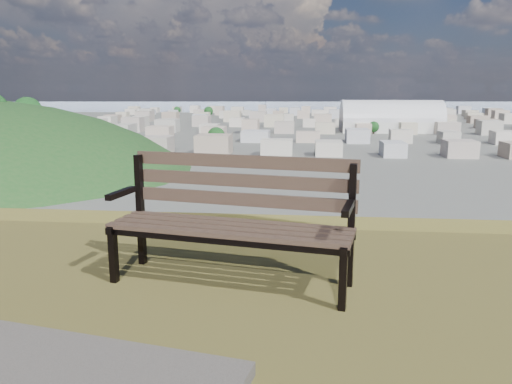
# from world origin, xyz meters

# --- Properties ---
(park_bench) EXTENTS (1.88, 0.91, 0.95)m
(park_bench) POSITION_xyz_m (-0.79, 2.51, 25.53)
(park_bench) COLOR #49342A
(park_bench) RESTS_ON hilltop_mesa
(arena) EXTENTS (61.30, 27.71, 25.50)m
(arena) POSITION_xyz_m (51.84, 314.57, 6.01)
(arena) COLOR silver
(arena) RESTS_ON ground
(city_blocks) EXTENTS (395.00, 361.00, 7.00)m
(city_blocks) POSITION_xyz_m (0.00, 394.44, 3.50)
(city_blocks) COLOR beige
(city_blocks) RESTS_ON ground
(city_trees) EXTENTS (406.52, 387.20, 9.98)m
(city_trees) POSITION_xyz_m (-26.39, 319.00, 4.83)
(city_trees) COLOR #35261A
(city_trees) RESTS_ON ground
(bay_water) EXTENTS (2400.00, 700.00, 0.12)m
(bay_water) POSITION_xyz_m (0.00, 900.00, 0.00)
(bay_water) COLOR #8595A9
(bay_water) RESTS_ON ground
(far_hills) EXTENTS (2050.00, 340.00, 60.00)m
(far_hills) POSITION_xyz_m (-60.92, 1402.93, 25.47)
(far_hills) COLOR #9DAAC3
(far_hills) RESTS_ON ground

